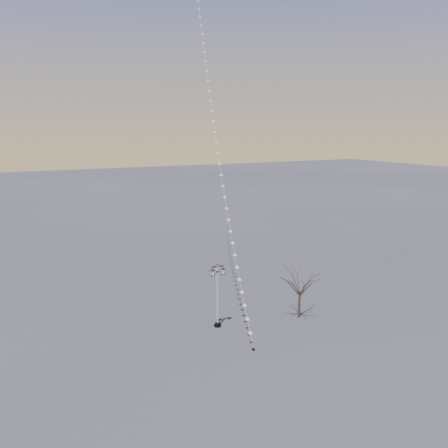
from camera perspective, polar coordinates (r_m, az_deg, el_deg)
ground at (r=31.66m, az=2.27°, el=-15.43°), size 300.00×300.00×0.00m
street_lamp at (r=33.23m, az=-0.85°, el=-8.86°), size 1.25×0.55×4.95m
bare_tree at (r=35.33m, az=9.85°, el=-7.67°), size 2.42×2.42×4.02m
kite_train at (r=42.31m, az=-0.79°, el=12.64°), size 9.69×29.66×30.30m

